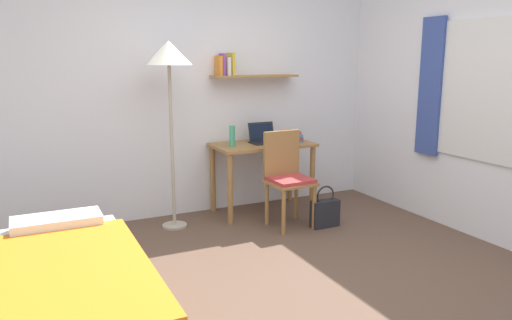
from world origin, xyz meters
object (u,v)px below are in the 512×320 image
Objects in this scene: standing_lamp at (169,62)px; handbag at (325,212)px; water_bottle at (232,136)px; laptop at (263,138)px; desk_chair at (287,175)px; desk at (263,156)px; book_stack at (292,137)px; bed at (70,300)px.

standing_lamp is 4.30× the size of handbag.
laptop is at bearing 10.03° from water_bottle.
standing_lamp is 8.26× the size of water_bottle.
standing_lamp reaches higher than water_bottle.
standing_lamp is at bearing 157.39° from desk_chair.
desk is 4.16× the size of book_stack.
water_bottle is (1.76, 1.69, 0.62)m from bed.
bed is 6.29× the size of laptop.
bed is 2.83m from laptop.
desk_chair is at bearing -123.44° from book_stack.
book_stack is (2.46, 1.69, 0.56)m from bed.
book_stack is (0.32, 0.49, 0.29)m from desk_chair.
standing_lamp is (-1.03, 0.43, 1.09)m from desk_chair.
desk reaches higher than bed.
laptop is at bearing 111.39° from handbag.
handbag is (1.33, -0.64, -1.45)m from standing_lamp.
standing_lamp reaches higher than laptop.
handbag is (-0.01, -0.70, -0.65)m from book_stack.
bed is 2.47m from desk_chair.
bed is 1.78× the size of desk.
desk is 0.59× the size of standing_lamp.
desk_chair reaches higher than handbag.
bed is 4.50× the size of handbag.
laptop is 1.18× the size of book_stack.
handbag is at bearing -45.37° from water_bottle.
standing_lamp is 0.99m from water_bottle.
desk is 0.52m from desk_chair.
standing_lamp is (1.11, 1.63, 1.36)m from bed.
desk_chair is 0.52× the size of standing_lamp.
standing_lamp is at bearing -175.51° from desk.
desk_chair reaches higher than book_stack.
water_bottle is at bearing 43.77° from bed.
desk_chair is 0.52m from handbag.
desk_chair is 3.69× the size of book_stack.
water_bottle is (-0.36, -0.02, 0.25)m from desk.
book_stack is at bearing 2.45° from standing_lamp.
handbag is at bearing 22.06° from bed.
desk reaches higher than handbag.
water_bottle is (0.65, 0.05, -0.74)m from standing_lamp.
desk_chair is 0.70m from water_bottle.
water_bottle is at bearing -169.97° from laptop.
laptop reaches higher than desk.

